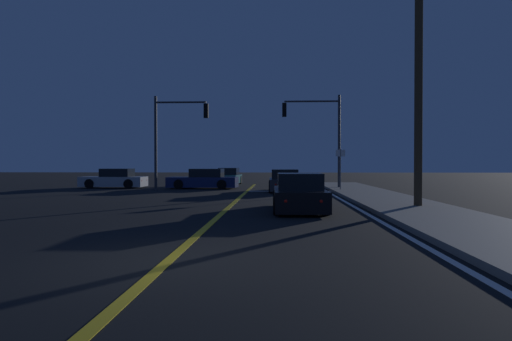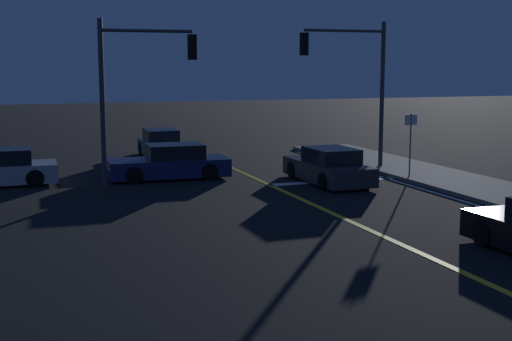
% 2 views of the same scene
% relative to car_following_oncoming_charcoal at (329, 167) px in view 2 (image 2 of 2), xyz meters
% --- Properties ---
extents(lane_line_center, '(0.20, 36.47, 0.01)m').
position_rel_car_following_oncoming_charcoal_xyz_m(lane_line_center, '(-2.27, -9.03, -0.58)').
color(lane_line_center, gold).
rests_on(lane_line_center, ground).
extents(stop_bar, '(5.09, 0.50, 0.01)m').
position_rel_car_following_oncoming_charcoal_xyz_m(stop_bar, '(0.27, 0.20, -0.58)').
color(stop_bar, white).
rests_on(stop_bar, ground).
extents(car_following_oncoming_charcoal, '(1.94, 4.60, 1.34)m').
position_rel_car_following_oncoming_charcoal_xyz_m(car_following_oncoming_charcoal, '(0.00, 0.00, 0.00)').
color(car_following_oncoming_charcoal, '#2D2D33').
rests_on(car_following_oncoming_charcoal, ground).
extents(car_far_approaching_teal, '(1.93, 4.51, 1.34)m').
position_rel_car_following_oncoming_charcoal_xyz_m(car_far_approaching_teal, '(-4.39, 9.29, -0.00)').
color(car_far_approaching_teal, '#195960').
rests_on(car_far_approaching_teal, ground).
extents(car_lead_oncoming_navy, '(4.73, 2.08, 1.34)m').
position_rel_car_following_oncoming_charcoal_xyz_m(car_lead_oncoming_navy, '(-5.40, 3.00, 0.00)').
color(car_lead_oncoming_navy, navy).
rests_on(car_lead_oncoming_navy, ground).
extents(traffic_signal_near_right, '(3.81, 0.28, 6.17)m').
position_rel_car_following_oncoming_charcoal_xyz_m(traffic_signal_near_right, '(2.31, 2.50, 3.51)').
color(traffic_signal_near_right, '#38383D').
rests_on(traffic_signal_near_right, ground).
extents(traffic_signal_far_left, '(3.46, 0.28, 5.97)m').
position_rel_car_following_oncoming_charcoal_xyz_m(traffic_signal_far_left, '(-6.97, 1.10, 3.36)').
color(traffic_signal_far_left, '#38383D').
rests_on(traffic_signal_far_left, ground).
extents(street_sign_corner, '(0.56, 0.08, 2.56)m').
position_rel_car_following_oncoming_charcoal_xyz_m(street_sign_corner, '(3.31, -0.30, 1.13)').
color(street_sign_corner, slate).
rests_on(street_sign_corner, ground).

